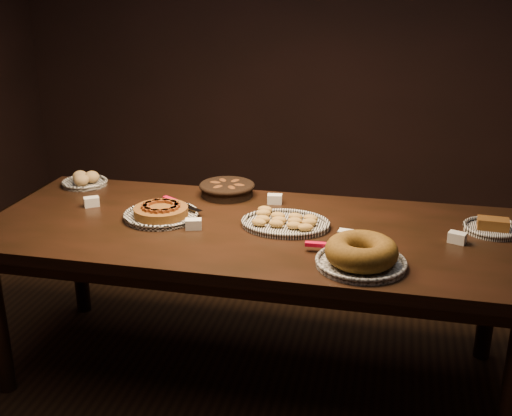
% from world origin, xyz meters
% --- Properties ---
extents(ground, '(5.00, 5.00, 0.00)m').
position_xyz_m(ground, '(0.00, 0.00, 0.00)').
color(ground, black).
rests_on(ground, ground).
extents(buffet_table, '(2.40, 1.00, 0.75)m').
position_xyz_m(buffet_table, '(0.00, 0.00, 0.68)').
color(buffet_table, black).
rests_on(buffet_table, ground).
extents(apple_tart_plate, '(0.35, 0.37, 0.06)m').
position_xyz_m(apple_tart_plate, '(-0.44, 0.02, 0.77)').
color(apple_tart_plate, white).
rests_on(apple_tart_plate, buffet_table).
extents(madeleine_platter, '(0.39, 0.32, 0.04)m').
position_xyz_m(madeleine_platter, '(0.13, 0.04, 0.77)').
color(madeleine_platter, black).
rests_on(madeleine_platter, buffet_table).
extents(bundt_cake_plate, '(0.40, 0.35, 0.11)m').
position_xyz_m(bundt_cake_plate, '(0.49, -0.30, 0.80)').
color(bundt_cake_plate, black).
rests_on(bundt_cake_plate, buffet_table).
extents(croissant_basket, '(0.32, 0.32, 0.07)m').
position_xyz_m(croissant_basket, '(-0.22, 0.38, 0.79)').
color(croissant_basket, black).
rests_on(croissant_basket, buffet_table).
extents(bread_roll_plate, '(0.24, 0.24, 0.08)m').
position_xyz_m(bread_roll_plate, '(-1.00, 0.38, 0.78)').
color(bread_roll_plate, white).
rests_on(bread_roll_plate, buffet_table).
extents(loaf_plate, '(0.25, 0.25, 0.06)m').
position_xyz_m(loaf_plate, '(1.02, 0.17, 0.77)').
color(loaf_plate, black).
rests_on(loaf_plate, buffet_table).
extents(tent_cards, '(1.76, 0.46, 0.04)m').
position_xyz_m(tent_cards, '(0.05, 0.05, 0.77)').
color(tent_cards, white).
rests_on(tent_cards, buffet_table).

